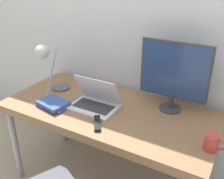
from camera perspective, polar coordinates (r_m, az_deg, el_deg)
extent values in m
cube|color=silver|center=(2.07, 5.32, 14.81)|extent=(8.00, 0.05, 2.60)
cube|color=brown|center=(1.92, -0.77, -4.92)|extent=(1.56, 0.72, 0.06)
cylinder|color=gray|center=(2.35, -20.30, -11.22)|extent=(0.05, 0.05, 0.68)
cylinder|color=gray|center=(2.69, -10.74, -4.90)|extent=(0.05, 0.05, 0.68)
cylinder|color=gray|center=(2.20, 20.57, -14.18)|extent=(0.05, 0.05, 0.68)
cube|color=silver|center=(1.91, -4.05, -3.91)|extent=(0.34, 0.24, 0.02)
cube|color=#2D2D33|center=(1.90, -4.06, -3.65)|extent=(0.29, 0.14, 0.00)
cube|color=silver|center=(1.90, -3.09, -0.10)|extent=(0.34, 0.11, 0.21)
cube|color=silver|center=(1.90, -3.12, -0.14)|extent=(0.31, 0.10, 0.19)
cylinder|color=#333338|center=(1.94, 12.54, -4.02)|extent=(0.16, 0.16, 0.01)
cylinder|color=#333338|center=(1.92, 12.70, -2.58)|extent=(0.04, 0.04, 0.10)
cube|color=#333338|center=(1.83, 13.45, 4.06)|extent=(0.48, 0.02, 0.40)
cube|color=navy|center=(1.81, 13.34, 3.93)|extent=(0.46, 0.00, 0.37)
cylinder|color=#4C4C51|center=(2.25, -11.09, 0.42)|extent=(0.15, 0.15, 0.02)
cylinder|color=#99999E|center=(2.12, -12.92, 4.09)|extent=(0.02, 0.18, 0.36)
sphere|color=#B2B2B7|center=(2.01, -14.97, 7.99)|extent=(0.11, 0.11, 0.11)
cube|color=#334C8C|center=(1.98, -12.29, -3.34)|extent=(0.23, 0.17, 0.02)
cube|color=#334C8C|center=(1.96, -12.67, -2.91)|extent=(0.24, 0.20, 0.03)
cube|color=black|center=(1.72, -3.23, -7.36)|extent=(0.13, 0.17, 0.02)
cylinder|color=#B23833|center=(1.59, 20.79, -10.72)|extent=(0.08, 0.08, 0.09)
torus|color=#B23833|center=(1.59, 22.55, -11.13)|extent=(0.06, 0.01, 0.06)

